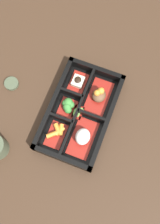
# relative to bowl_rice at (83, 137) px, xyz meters

# --- Properties ---
(ground_plane) EXTENTS (3.00, 3.00, 0.00)m
(ground_plane) POSITION_rel_bowl_rice_xyz_m (-0.07, -0.04, -0.03)
(ground_plane) COLOR #382619
(bento_base) EXTENTS (0.32, 0.19, 0.01)m
(bento_base) POSITION_rel_bowl_rice_xyz_m (-0.07, -0.04, -0.02)
(bento_base) COLOR black
(bento_base) RESTS_ON ground_plane
(bento_rim) EXTENTS (0.32, 0.19, 0.04)m
(bento_rim) POSITION_rel_bowl_rice_xyz_m (-0.07, -0.04, -0.01)
(bento_rim) COLOR black
(bento_rim) RESTS_ON ground_plane
(bowl_stew) EXTENTS (0.12, 0.07, 0.05)m
(bowl_stew) POSITION_rel_bowl_rice_xyz_m (-0.14, -0.00, -0.00)
(bowl_stew) COLOR maroon
(bowl_stew) RESTS_ON bento_base
(bowl_rice) EXTENTS (0.12, 0.07, 0.05)m
(bowl_rice) POSITION_rel_bowl_rice_xyz_m (0.00, 0.00, 0.00)
(bowl_rice) COLOR maroon
(bowl_rice) RESTS_ON bento_base
(bowl_tofu) EXTENTS (0.08, 0.05, 0.03)m
(bowl_tofu) POSITION_rel_bowl_rice_xyz_m (-0.17, -0.08, -0.01)
(bowl_tofu) COLOR maroon
(bowl_tofu) RESTS_ON bento_base
(bowl_greens) EXTENTS (0.07, 0.05, 0.03)m
(bowl_greens) POSITION_rel_bowl_rice_xyz_m (-0.08, -0.08, -0.00)
(bowl_greens) COLOR maroon
(bowl_greens) RESTS_ON bento_base
(bowl_carrots) EXTENTS (0.08, 0.05, 0.02)m
(bowl_carrots) POSITION_rel_bowl_rice_xyz_m (0.01, -0.08, -0.01)
(bowl_carrots) COLOR maroon
(bowl_carrots) RESTS_ON bento_base
(bowl_pickles) EXTENTS (0.04, 0.03, 0.01)m
(bowl_pickles) POSITION_rel_bowl_rice_xyz_m (-0.07, -0.04, -0.01)
(bowl_pickles) COLOR maroon
(bowl_pickles) RESTS_ON bento_base
(sauce_dish) EXTENTS (0.05, 0.05, 0.01)m
(sauce_dish) POSITION_rel_bowl_rice_xyz_m (-0.09, -0.28, -0.02)
(sauce_dish) COLOR #424C38
(sauce_dish) RESTS_ON ground_plane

